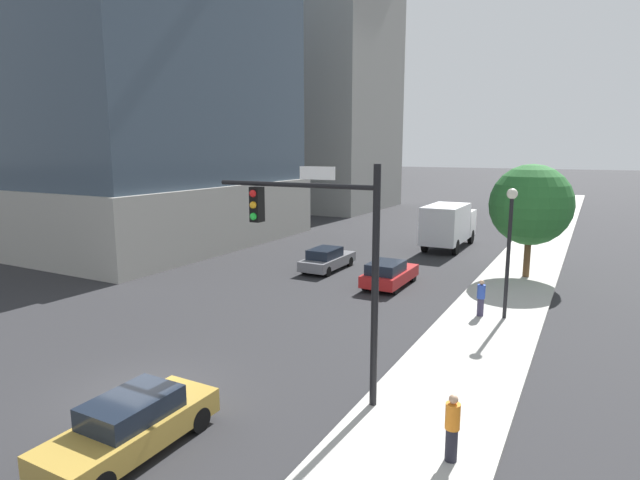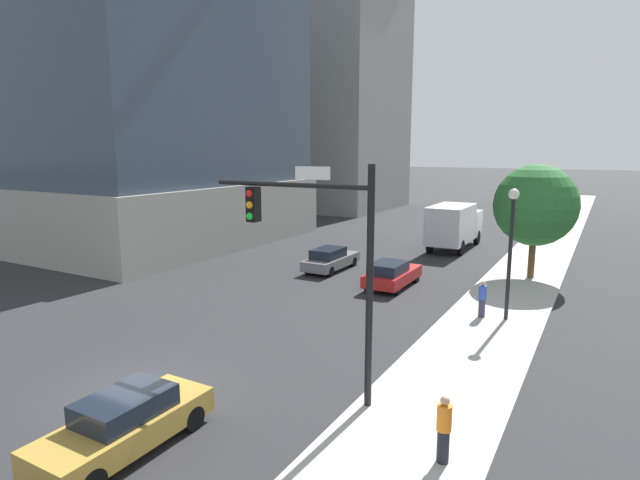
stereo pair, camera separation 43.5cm
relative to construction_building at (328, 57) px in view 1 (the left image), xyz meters
name	(u,v)px [view 1 (the left image)]	position (x,y,z in m)	size (l,w,h in m)	color
ground_plane	(141,393)	(18.28, -47.25, -18.19)	(400.00, 400.00, 0.00)	#28282B
sidewalk	(518,278)	(26.40, -27.25, -18.12)	(4.00, 120.00, 0.15)	#B2AFA8
construction_building	(328,57)	(0.00, 0.00, 0.00)	(22.26, 20.29, 42.78)	gray
traffic_light_pole	(322,241)	(23.18, -44.84, -13.48)	(5.20, 0.48, 6.73)	black
street_lamp	(510,234)	(26.85, -35.17, -14.40)	(0.44, 0.44, 5.53)	black
street_tree	(531,205)	(26.75, -26.99, -13.97)	(4.48, 4.48, 6.32)	brown
car_gray	(327,259)	(15.84, -30.43, -17.51)	(1.74, 4.47, 1.40)	slate
car_gold	(132,425)	(20.51, -49.55, -17.47)	(1.73, 4.46, 1.45)	#AD8938
car_red	(389,274)	(20.51, -32.25, -17.47)	(1.84, 4.22, 1.44)	red
box_truck	(448,224)	(20.51, -20.06, -16.34)	(2.48, 7.12, 3.30)	silver
pedestrian_orange_shirt	(452,427)	(27.41, -46.43, -17.22)	(0.34, 0.34, 1.63)	black
pedestrian_blue_shirt	(481,298)	(25.88, -35.36, -17.24)	(0.34, 0.34, 1.59)	#38334C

